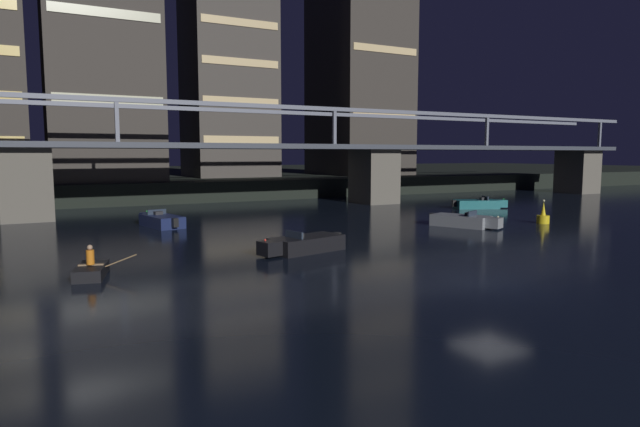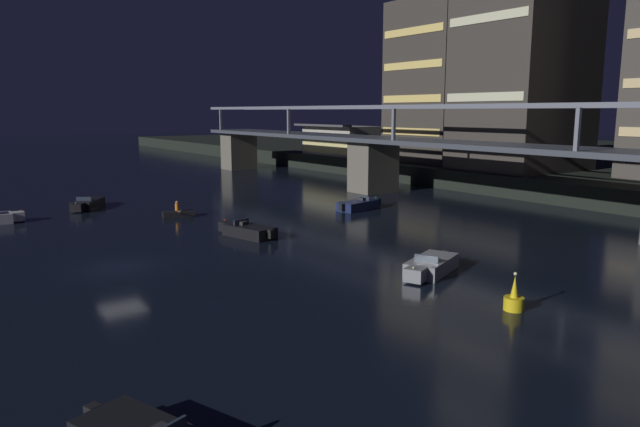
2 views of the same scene
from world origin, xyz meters
The scene contains 10 objects.
ground_plane centered at (0.00, 0.00, 0.00)m, with size 400.00×400.00×0.00m, color black.
river_bridge centered at (0.00, 32.24, 4.34)m, with size 101.41×6.40×9.38m.
tower_west_low centered at (-20.99, 48.81, 12.49)m, with size 11.02×12.61×20.87m.
waterfront_pavilion centered at (-37.63, 44.15, 4.44)m, with size 12.40×7.40×4.70m.
speedboat_near_left centered at (-7.66, 23.65, 0.41)m, with size 2.54×5.22×1.16m.
speedboat_near_center centered at (11.06, 13.57, 0.41)m, with size 3.21×5.03×1.16m.
speedboat_mid_center centered at (-22.44, 3.63, 0.41)m, with size 4.74×3.89×1.16m.
speedboat_mid_right centered at (-3.22, 9.89, 0.41)m, with size 5.20×2.68×1.16m.
channel_buoy centered at (17.50, 12.23, 0.48)m, with size 0.90×0.90×1.76m.
dinghy_with_paddler centered at (-13.52, 8.85, 0.28)m, with size 2.61×2.79×1.36m.
Camera 2 is at (32.95, -9.22, 8.78)m, focal length 32.78 mm.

